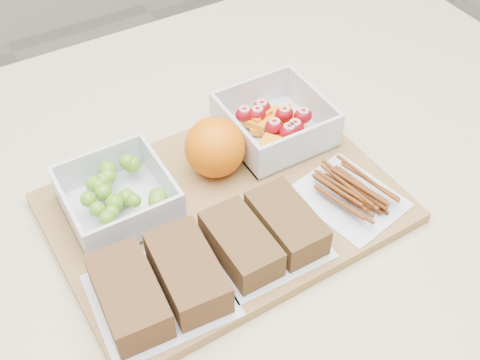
{
  "coord_description": "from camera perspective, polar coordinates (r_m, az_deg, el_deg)",
  "views": [
    {
      "loc": [
        -0.25,
        -0.45,
        1.49
      ],
      "look_at": [
        0.02,
        0.01,
        0.93
      ],
      "focal_mm": 45.0,
      "sensor_mm": 36.0,
      "label": 1
    }
  ],
  "objects": [
    {
      "name": "fruit_container",
      "position": [
        0.84,
        3.29,
        5.35
      ],
      "size": [
        0.13,
        0.13,
        0.06
      ],
      "color": "silver",
      "rests_on": "cutting_board"
    },
    {
      "name": "pretzel_bag",
      "position": [
        0.77,
        10.38,
        -1.04
      ],
      "size": [
        0.13,
        0.15,
        0.03
      ],
      "color": "silver",
      "rests_on": "cutting_board"
    },
    {
      "name": "sandwich_bag_center",
      "position": [
        0.7,
        2.27,
        -5.14
      ],
      "size": [
        0.14,
        0.12,
        0.04
      ],
      "color": "silver",
      "rests_on": "cutting_board"
    },
    {
      "name": "orange",
      "position": [
        0.77,
        -2.39,
        3.11
      ],
      "size": [
        0.08,
        0.08,
        0.08
      ],
      "primitive_type": "sphere",
      "color": "orange",
      "rests_on": "cutting_board"
    },
    {
      "name": "cutting_board",
      "position": [
        0.77,
        -1.43,
        -2.66
      ],
      "size": [
        0.43,
        0.31,
        0.02
      ],
      "primitive_type": "cube",
      "rotation": [
        0.0,
        0.0,
        0.03
      ],
      "color": "olive",
      "rests_on": "counter"
    },
    {
      "name": "sandwich_bag_left",
      "position": [
        0.66,
        -7.7,
        -9.79
      ],
      "size": [
        0.15,
        0.14,
        0.04
      ],
      "color": "silver",
      "rests_on": "cutting_board"
    },
    {
      "name": "grape_container",
      "position": [
        0.75,
        -11.43,
        -1.51
      ],
      "size": [
        0.13,
        0.13,
        0.05
      ],
      "color": "silver",
      "rests_on": "cutting_board"
    }
  ]
}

